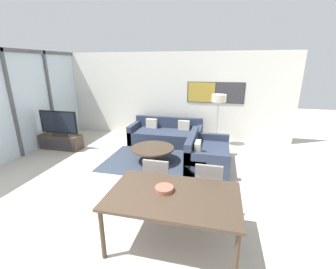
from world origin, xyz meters
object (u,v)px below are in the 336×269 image
at_px(tv_console, 61,142).
at_px(floor_lamp, 219,101).
at_px(coffee_table, 153,151).
at_px(fruit_bowl, 164,189).
at_px(television, 58,123).
at_px(dining_table, 173,199).
at_px(sofa_main, 166,135).
at_px(sofa_side, 205,155).
at_px(dining_chair_left, 158,180).
at_px(dining_chair_centre, 208,185).

relative_size(tv_console, floor_lamp, 0.79).
xyz_separation_m(coffee_table, fruit_bowl, (0.95, -2.52, 0.51)).
xyz_separation_m(tv_console, fruit_bowl, (3.87, -2.80, 0.59)).
bearing_deg(television, fruit_bowl, -35.90).
distance_m(dining_table, floor_lamp, 4.25).
height_order(dining_table, fruit_bowl, fruit_bowl).
distance_m(tv_console, sofa_main, 3.17).
relative_size(television, sofa_side, 0.73).
bearing_deg(fruit_bowl, dining_chair_left, 112.59).
relative_size(fruit_bowl, floor_lamp, 0.16).
distance_m(tv_console, fruit_bowl, 4.81).
xyz_separation_m(coffee_table, dining_table, (1.08, -2.57, 0.41)).
bearing_deg(coffee_table, dining_chair_left, -70.19).
distance_m(television, coffee_table, 2.98).
relative_size(sofa_main, coffee_table, 2.03).
distance_m(dining_chair_left, dining_chair_centre, 0.85).
distance_m(dining_table, fruit_bowl, 0.18).
relative_size(coffee_table, fruit_bowl, 4.27).
distance_m(sofa_side, coffee_table, 1.33).
bearing_deg(dining_chair_centre, dining_chair_left, -178.43).
height_order(tv_console, dining_chair_left, dining_chair_left).
xyz_separation_m(dining_table, floor_lamp, (0.47, 4.16, 0.68)).
xyz_separation_m(dining_table, dining_chair_left, (-0.43, 0.74, -0.17)).
height_order(dining_chair_centre, floor_lamp, floor_lamp).
height_order(sofa_main, dining_chair_centre, dining_chair_centre).
relative_size(television, fruit_bowl, 4.60).
distance_m(sofa_main, dining_table, 4.24).
bearing_deg(floor_lamp, dining_table, -96.44).
bearing_deg(floor_lamp, dining_chair_left, -104.67).
height_order(sofa_side, coffee_table, sofa_side).
relative_size(sofa_side, dining_chair_centre, 1.71).
relative_size(television, dining_chair_centre, 1.26).
bearing_deg(fruit_bowl, dining_chair_centre, 51.64).
distance_m(sofa_side, fruit_bowl, 2.71).
distance_m(television, fruit_bowl, 4.78).
bearing_deg(fruit_bowl, sofa_side, 81.81).
bearing_deg(tv_console, floor_lamp, 16.28).
bearing_deg(dining_chair_left, coffee_table, 109.81).
bearing_deg(sofa_side, dining_chair_centre, -174.49).
xyz_separation_m(sofa_main, coffee_table, (-0.00, -1.50, 0.03)).
xyz_separation_m(television, floor_lamp, (4.48, 1.31, 0.60)).
bearing_deg(sofa_main, sofa_side, -46.39).
relative_size(tv_console, television, 1.06).
bearing_deg(coffee_table, tv_console, 174.47).
bearing_deg(floor_lamp, coffee_table, -134.33).
relative_size(tv_console, dining_table, 0.71).
bearing_deg(sofa_side, floor_lamp, -8.84).
xyz_separation_m(television, fruit_bowl, (3.87, -2.80, 0.02)).
distance_m(coffee_table, dining_table, 2.82).
distance_m(television, sofa_side, 4.28).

